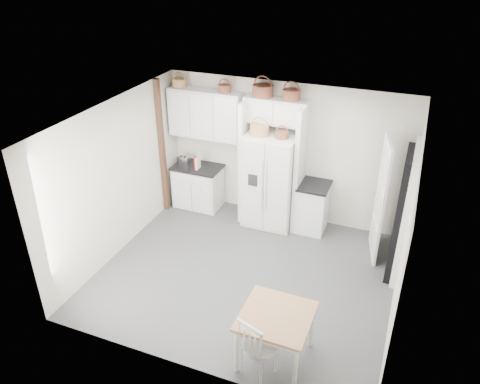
% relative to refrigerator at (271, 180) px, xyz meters
% --- Properties ---
extents(floor, '(4.50, 4.50, 0.00)m').
position_rel_refrigerator_xyz_m(floor, '(0.15, -1.65, -0.88)').
color(floor, '#414246').
rests_on(floor, ground).
extents(ceiling, '(4.50, 4.50, 0.00)m').
position_rel_refrigerator_xyz_m(ceiling, '(0.15, -1.65, 1.72)').
color(ceiling, white).
rests_on(ceiling, wall_back).
extents(wall_back, '(4.50, 0.00, 4.50)m').
position_rel_refrigerator_xyz_m(wall_back, '(0.15, 0.35, 0.42)').
color(wall_back, beige).
rests_on(wall_back, floor).
extents(wall_left, '(0.00, 4.00, 4.00)m').
position_rel_refrigerator_xyz_m(wall_left, '(-2.10, -1.65, 0.42)').
color(wall_left, beige).
rests_on(wall_left, floor).
extents(wall_right, '(0.00, 4.00, 4.00)m').
position_rel_refrigerator_xyz_m(wall_right, '(2.40, -1.65, 0.42)').
color(wall_right, beige).
rests_on(wall_right, floor).
extents(refrigerator, '(0.91, 0.73, 1.76)m').
position_rel_refrigerator_xyz_m(refrigerator, '(0.00, 0.00, 0.00)').
color(refrigerator, silver).
rests_on(refrigerator, floor).
extents(base_cab_left, '(0.89, 0.56, 0.83)m').
position_rel_refrigerator_xyz_m(base_cab_left, '(-1.51, 0.05, -0.47)').
color(base_cab_left, silver).
rests_on(base_cab_left, floor).
extents(base_cab_right, '(0.50, 0.60, 0.87)m').
position_rel_refrigerator_xyz_m(base_cab_right, '(0.80, 0.05, -0.44)').
color(base_cab_right, silver).
rests_on(base_cab_right, floor).
extents(dining_table, '(0.87, 0.87, 0.72)m').
position_rel_refrigerator_xyz_m(dining_table, '(1.10, -3.10, -0.52)').
color(dining_table, brown).
rests_on(dining_table, floor).
extents(windsor_chair, '(0.55, 0.53, 0.91)m').
position_rel_refrigerator_xyz_m(windsor_chair, '(0.99, -3.40, -0.43)').
color(windsor_chair, silver).
rests_on(windsor_chair, floor).
extents(counter_left, '(0.93, 0.60, 0.04)m').
position_rel_refrigerator_xyz_m(counter_left, '(-1.51, 0.05, -0.04)').
color(counter_left, black).
rests_on(counter_left, base_cab_left).
extents(counter_right, '(0.54, 0.64, 0.04)m').
position_rel_refrigerator_xyz_m(counter_right, '(0.80, 0.05, 0.01)').
color(counter_right, black).
rests_on(counter_right, base_cab_right).
extents(toaster, '(0.23, 0.13, 0.16)m').
position_rel_refrigerator_xyz_m(toaster, '(-1.81, 0.06, 0.06)').
color(toaster, silver).
rests_on(toaster, counter_left).
extents(cookbook_red, '(0.07, 0.15, 0.23)m').
position_rel_refrigerator_xyz_m(cookbook_red, '(-1.50, -0.03, 0.10)').
color(cookbook_red, '#B2130F').
rests_on(cookbook_red, counter_left).
extents(cookbook_cream, '(0.04, 0.16, 0.24)m').
position_rel_refrigerator_xyz_m(cookbook_cream, '(-1.45, -0.03, 0.10)').
color(cookbook_cream, silver).
rests_on(cookbook_cream, counter_left).
extents(basket_upper_a, '(0.27, 0.27, 0.15)m').
position_rel_refrigerator_xyz_m(basket_upper_a, '(-1.86, 0.18, 1.55)').
color(basket_upper_a, '#995B2F').
rests_on(basket_upper_a, upper_cabinet).
extents(basket_upper_c, '(0.23, 0.23, 0.13)m').
position_rel_refrigerator_xyz_m(basket_upper_c, '(-0.97, 0.18, 1.54)').
color(basket_upper_c, '#5C261A').
rests_on(basket_upper_c, upper_cabinet).
extents(basket_bridge_a, '(0.36, 0.36, 0.20)m').
position_rel_refrigerator_xyz_m(basket_bridge_a, '(-0.26, 0.18, 1.57)').
color(basket_bridge_a, '#5C261A').
rests_on(basket_bridge_a, bridge_cabinet).
extents(basket_bridge_b, '(0.31, 0.31, 0.18)m').
position_rel_refrigerator_xyz_m(basket_bridge_b, '(0.24, 0.18, 1.56)').
color(basket_bridge_b, '#5C261A').
rests_on(basket_bridge_b, bridge_cabinet).
extents(basket_fridge_a, '(0.33, 0.33, 0.18)m').
position_rel_refrigerator_xyz_m(basket_fridge_a, '(-0.21, -0.10, 0.97)').
color(basket_fridge_a, '#995B2F').
rests_on(basket_fridge_a, refrigerator).
extents(basket_fridge_b, '(0.23, 0.23, 0.12)m').
position_rel_refrigerator_xyz_m(basket_fridge_b, '(0.20, -0.10, 0.94)').
color(basket_fridge_b, '#5C261A').
rests_on(basket_fridge_b, refrigerator).
extents(upper_cabinet, '(1.40, 0.34, 0.90)m').
position_rel_refrigerator_xyz_m(upper_cabinet, '(-1.35, 0.18, 1.02)').
color(upper_cabinet, silver).
rests_on(upper_cabinet, wall_back).
extents(bridge_cabinet, '(1.12, 0.34, 0.45)m').
position_rel_refrigerator_xyz_m(bridge_cabinet, '(0.00, 0.18, 1.25)').
color(bridge_cabinet, silver).
rests_on(bridge_cabinet, wall_back).
extents(fridge_panel_left, '(0.08, 0.60, 2.30)m').
position_rel_refrigerator_xyz_m(fridge_panel_left, '(-0.51, 0.05, 0.27)').
color(fridge_panel_left, silver).
rests_on(fridge_panel_left, floor).
extents(fridge_panel_right, '(0.08, 0.60, 2.30)m').
position_rel_refrigerator_xyz_m(fridge_panel_right, '(0.51, 0.05, 0.27)').
color(fridge_panel_right, silver).
rests_on(fridge_panel_right, floor).
extents(trim_post, '(0.09, 0.09, 2.60)m').
position_rel_refrigerator_xyz_m(trim_post, '(-2.05, -0.30, 0.42)').
color(trim_post, '#431F16').
rests_on(trim_post, floor).
extents(doorway_void, '(0.18, 0.85, 2.05)m').
position_rel_refrigerator_xyz_m(doorway_void, '(2.31, -0.65, 0.15)').
color(doorway_void, black).
rests_on(doorway_void, floor).
extents(door_slab, '(0.21, 0.79, 2.05)m').
position_rel_refrigerator_xyz_m(door_slab, '(1.95, -0.31, 0.15)').
color(door_slab, white).
rests_on(door_slab, floor).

